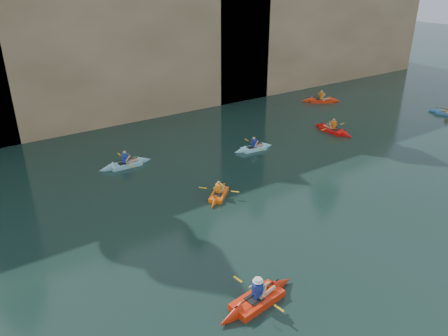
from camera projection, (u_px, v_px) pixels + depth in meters
ground at (338, 278)px, 16.49m from camera, size 160.00×160.00×0.00m
cliff at (75, 29)px, 36.51m from camera, size 70.00×16.00×12.00m
cliff_slab_center at (133, 42)px, 32.10m from camera, size 24.00×2.40×11.40m
cliff_slab_east at (324, 32)px, 42.63m from camera, size 26.00×2.40×9.84m
sea_cave_center at (61, 111)px, 30.27m from camera, size 3.50×1.00×3.20m
sea_cave_east at (227, 76)px, 37.14m from camera, size 5.00×1.00×4.50m
main_kayaker at (257, 299)px, 15.18m from camera, size 3.61×2.38×1.31m
kayaker_orange at (219, 194)px, 22.33m from camera, size 2.52×2.33×1.06m
kayaker_ltblue_near at (254, 148)px, 27.99m from camera, size 2.87×2.20×1.11m
kayaker_red_far at (333, 130)px, 31.03m from camera, size 2.46×3.43×1.25m
kayaker_ltblue_mid at (126, 164)px, 25.67m from camera, size 3.24×2.42×1.23m
kayaker_extra_east at (321, 100)px, 37.93m from camera, size 3.23×2.58×1.30m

